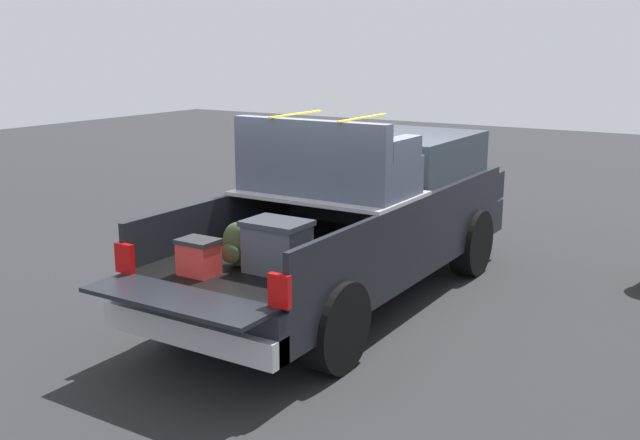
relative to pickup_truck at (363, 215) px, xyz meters
name	(u,v)px	position (x,y,z in m)	size (l,w,h in m)	color
ground_plane	(347,300)	(-0.37, 0.00, -0.97)	(40.00, 40.00, 0.00)	#262628
pickup_truck	(363,215)	(0.00, 0.00, 0.00)	(6.05, 2.06, 2.23)	black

